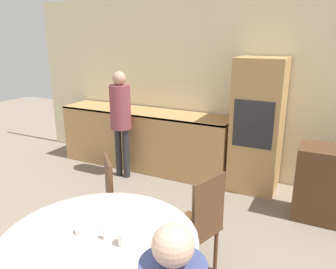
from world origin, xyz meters
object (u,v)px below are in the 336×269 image
Objects in this scene: dining_table at (101,266)px; person_standing at (121,113)px; cup at (124,238)px; bowl_near at (85,229)px; chair_far_left at (101,203)px; chair_far_right at (200,223)px; oven_unit at (257,126)px.

dining_table is 0.83× the size of person_standing.
bowl_near is (-0.32, -0.00, -0.03)m from cup.
chair_far_left is 0.95m from chair_far_right.
chair_far_left and chair_far_right have the same top height.
dining_table is 0.26m from bowl_near.
chair_far_left is (-0.56, 0.72, -0.03)m from dining_table.
chair_far_left reaches higher than bowl_near.
chair_far_right is at bearing 52.60° from chair_far_left.
oven_unit is 1.14× the size of person_standing.
cup is (1.60, -2.30, -0.16)m from person_standing.
dining_table is 1.34× the size of chair_far_right.
person_standing is 2.65m from bowl_near.
person_standing is at bearing 124.88° from cup.
chair_far_left is at bearing 121.53° from bowl_near.
chair_far_left is at bearing 137.00° from cup.
person_standing reaches higher than bowl_near.
chair_far_right reaches higher than dining_table.
chair_far_left is 1.87m from person_standing.
cup is at bearing -55.12° from person_standing.
dining_table is (-0.41, -2.82, -0.33)m from oven_unit.
chair_far_right is 0.99m from bowl_near.
chair_far_right is at bearing 76.28° from cup.
dining_table is at bearing -6.08° from chair_far_right.
chair_far_right reaches higher than bowl_near.
oven_unit is 2.02m from chair_far_right.
oven_unit is 2.34m from chair_far_left.
oven_unit is at bearing 15.10° from person_standing.
oven_unit reaches higher than cup.
oven_unit is 2.85m from bowl_near.
chair_far_left reaches higher than dining_table.
dining_table is 14.51× the size of cup.
oven_unit reaches higher than dining_table.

